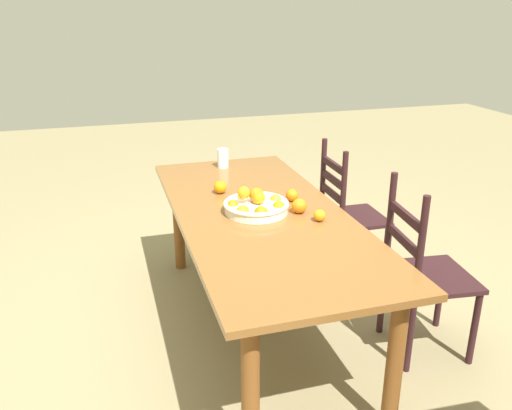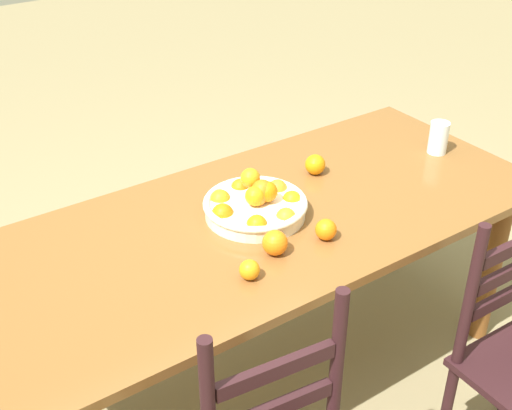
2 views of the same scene
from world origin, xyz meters
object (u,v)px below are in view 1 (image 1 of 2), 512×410
Objects in this scene: fruit_bowl at (256,205)px; orange_loose_1 at (320,215)px; orange_loose_2 at (292,195)px; orange_loose_3 at (220,187)px; chair_near_window at (424,276)px; dining_table at (260,227)px; orange_loose_0 at (299,206)px; drinking_glass at (223,158)px; chair_by_cabinet at (348,216)px.

fruit_bowl reaches higher than orange_loose_1.
orange_loose_3 reaches higher than orange_loose_2.
chair_near_window is at bearing 68.75° from orange_loose_1.
chair_near_window is 0.65m from orange_loose_1.
orange_loose_3 is (-0.35, -0.14, 0.13)m from dining_table.
orange_loose_2 is (-0.52, -0.55, 0.33)m from chair_near_window.
chair_near_window is 13.89× the size of orange_loose_2.
orange_loose_0 is 1.05× the size of orange_loose_3.
chair_near_window reaches higher than drinking_glass.
orange_loose_0 reaches higher than dining_table.
orange_loose_0 is at bearing 66.46° from chair_near_window.
orange_loose_1 is 0.81× the size of orange_loose_3.
orange_loose_3 is (-0.24, -0.36, 0.00)m from orange_loose_2.
orange_loose_1 is (0.21, 0.25, 0.12)m from dining_table.
drinking_glass is (-0.38, -0.77, 0.36)m from chair_by_cabinet.
chair_by_cabinet reaches higher than drinking_glass.
drinking_glass reaches higher than dining_table.
chair_near_window reaches higher than fruit_bowl.
orange_loose_0 is 0.15m from orange_loose_1.
chair_near_window reaches higher than orange_loose_3.
dining_table is 0.25m from orange_loose_0.
drinking_glass is (-0.86, -0.00, 0.16)m from dining_table.
orange_loose_3 is at bearing -145.15° from orange_loose_1.
orange_loose_1 is at bearing 52.23° from fruit_bowl.
fruit_bowl is 0.26m from orange_loose_2.
chair_near_window reaches higher than chair_by_cabinet.
chair_near_window is 12.09× the size of orange_loose_0.
fruit_bowl is 0.36m from orange_loose_3.
fruit_bowl is 5.06× the size of orange_loose_2.
orange_loose_2 is (-0.32, -0.03, 0.00)m from orange_loose_1.
drinking_glass reaches higher than orange_loose_0.
drinking_glass is (-0.75, -0.22, 0.03)m from orange_loose_2.
chair_by_cabinet is 7.37× the size of drinking_glass.
chair_near_window is (0.41, 0.77, -0.20)m from dining_table.
dining_table is at bearing 80.75° from fruit_bowl.
orange_loose_3 is at bearing -158.60° from dining_table.
orange_loose_3 is at bearing -161.79° from fruit_bowl.
orange_loose_1 is at bearing 5.94° from orange_loose_2.
orange_loose_2 is at bearing 115.61° from dining_table.
dining_table is at bearing 21.40° from orange_loose_3.
fruit_bowl is 5.72× the size of orange_loose_1.
chair_by_cabinet is at bearing 124.10° from orange_loose_2.
chair_by_cabinet is at bearing 133.85° from orange_loose_0.
dining_table is 0.93m from chair_by_cabinet.
chair_near_window is at bearing 50.04° from orange_loose_3.
chair_near_window is at bearing 31.39° from drinking_glass.
chair_by_cabinet reaches higher than orange_loose_2.
orange_loose_3 is 0.60× the size of drinking_glass.
orange_loose_0 is at bearing 135.28° from chair_by_cabinet.
chair_near_window is 2.75× the size of fruit_bowl.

